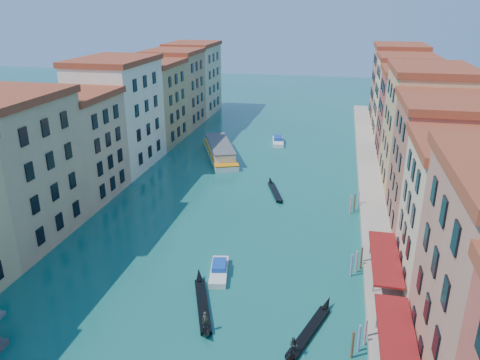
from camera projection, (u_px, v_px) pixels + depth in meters
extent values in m
cube|color=tan|center=(11.00, 173.00, 61.62)|extent=(12.00, 17.00, 19.00)
cube|color=tan|center=(75.00, 148.00, 76.22)|extent=(12.00, 14.00, 16.50)
cube|color=brown|center=(68.00, 95.00, 73.10)|extent=(12.80, 14.40, 1.00)
cube|color=beige|center=(118.00, 116.00, 90.21)|extent=(12.00, 18.00, 20.00)
cube|color=brown|center=(113.00, 60.00, 86.46)|extent=(12.80, 18.40, 1.00)
cube|color=#A28B58|center=(152.00, 105.00, 106.18)|extent=(12.00, 16.00, 17.50)
cube|color=brown|center=(149.00, 63.00, 102.87)|extent=(12.80, 16.40, 1.00)
cube|color=tan|center=(175.00, 91.00, 120.15)|extent=(12.00, 15.00, 18.50)
cube|color=brown|center=(173.00, 51.00, 116.67)|extent=(12.80, 15.40, 1.00)
cube|color=#D0B589|center=(194.00, 80.00, 134.67)|extent=(12.00, 17.00, 19.00)
cube|color=brown|center=(192.00, 44.00, 131.10)|extent=(12.80, 17.40, 1.00)
cube|color=#D3B18A|center=(465.00, 223.00, 50.60)|extent=(12.00, 14.00, 16.50)
cube|color=brown|center=(480.00, 145.00, 47.47)|extent=(12.80, 14.40, 1.00)
cube|color=#A15843|center=(441.00, 171.00, 64.03)|extent=(12.00, 16.00, 18.00)
cube|color=brown|center=(452.00, 102.00, 60.63)|extent=(12.80, 16.40, 1.00)
cube|color=tan|center=(424.00, 132.00, 79.19)|extent=(12.00, 18.00, 20.00)
cube|color=brown|center=(433.00, 69.00, 75.44)|extent=(12.80, 18.40, 1.00)
cube|color=#9A4540|center=(411.00, 117.00, 94.70)|extent=(12.00, 15.00, 17.50)
cube|color=brown|center=(417.00, 71.00, 91.40)|extent=(12.80, 15.40, 1.00)
cube|color=#DFB783|center=(403.00, 100.00, 108.68)|extent=(12.00, 16.00, 18.50)
cube|color=brown|center=(408.00, 57.00, 105.20)|extent=(12.80, 16.40, 1.00)
cube|color=#AA6653|center=(396.00, 86.00, 123.57)|extent=(12.00, 17.00, 19.50)
cube|color=brown|center=(401.00, 46.00, 119.91)|extent=(12.80, 17.40, 1.00)
cube|color=#A99F88|center=(371.00, 193.00, 78.68)|extent=(4.00, 140.00, 1.00)
cube|color=maroon|center=(399.00, 348.00, 39.85)|extent=(3.20, 15.30, 0.25)
cylinder|color=#535355|center=(376.00, 323.00, 45.32)|extent=(0.12, 0.12, 3.00)
cube|color=maroon|center=(385.00, 257.00, 54.01)|extent=(3.20, 12.60, 0.25)
cylinder|color=#535355|center=(373.00, 287.00, 50.98)|extent=(0.12, 0.12, 3.00)
cylinder|color=#535355|center=(370.00, 250.00, 58.65)|extent=(0.12, 0.12, 3.00)
cylinder|color=#54301C|center=(352.00, 346.00, 42.56)|extent=(0.24, 0.24, 3.20)
cylinder|color=#54301C|center=(359.00, 340.00, 43.35)|extent=(0.24, 0.24, 3.20)
cylinder|color=#54301C|center=(365.00, 334.00, 44.15)|extent=(0.24, 0.24, 3.20)
cylinder|color=#54301C|center=(351.00, 267.00, 55.34)|extent=(0.24, 0.24, 3.20)
cylinder|color=#54301C|center=(356.00, 263.00, 56.14)|extent=(0.24, 0.24, 3.20)
cylinder|color=#54301C|center=(361.00, 259.00, 56.93)|extent=(0.24, 0.24, 3.20)
cylinder|color=#54301C|center=(350.00, 206.00, 71.78)|extent=(0.24, 0.24, 3.20)
cylinder|color=#54301C|center=(354.00, 204.00, 72.57)|extent=(0.24, 0.24, 3.20)
cylinder|color=#54301C|center=(358.00, 201.00, 73.37)|extent=(0.24, 0.24, 3.20)
cube|color=silver|center=(220.00, 154.00, 98.59)|extent=(11.97, 20.47, 1.22)
cube|color=silver|center=(220.00, 148.00, 98.12)|extent=(9.95, 16.53, 1.62)
cube|color=#535355|center=(220.00, 143.00, 97.77)|extent=(10.43, 17.12, 0.25)
cube|color=orange|center=(220.00, 151.00, 98.39)|extent=(12.02, 20.49, 0.25)
cube|color=black|center=(203.00, 305.00, 50.06)|extent=(4.40, 9.15, 0.47)
cone|color=black|center=(199.00, 276.00, 54.72)|extent=(1.62, 2.29, 1.75)
cone|color=black|center=(207.00, 335.00, 45.16)|extent=(1.49, 1.95, 1.54)
imported|color=#333427|center=(205.00, 320.00, 46.03)|extent=(0.76, 0.63, 1.79)
cube|color=black|center=(309.00, 332.00, 46.03)|extent=(3.82, 8.53, 0.43)
cone|color=black|center=(327.00, 304.00, 49.74)|extent=(1.45, 2.11, 1.61)
cone|color=black|center=(288.00, 360.00, 42.09)|extent=(1.34, 1.79, 1.42)
imported|color=#252E2D|center=(293.00, 346.00, 42.75)|extent=(0.97, 0.86, 1.66)
cube|color=black|center=(275.00, 192.00, 79.93)|extent=(3.63, 8.26, 0.42)
cone|color=black|center=(270.00, 180.00, 84.11)|extent=(1.39, 2.04, 1.56)
cone|color=black|center=(280.00, 201.00, 75.52)|extent=(1.28, 1.73, 1.38)
cube|color=silver|center=(219.00, 272.00, 56.02)|extent=(3.09, 6.59, 0.72)
cube|color=#13419D|center=(219.00, 265.00, 56.22)|extent=(2.09, 2.96, 0.63)
cube|color=white|center=(278.00, 142.00, 107.72)|extent=(3.47, 7.58, 0.83)
cube|color=#13419D|center=(278.00, 138.00, 107.94)|extent=(2.37, 3.40, 0.73)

